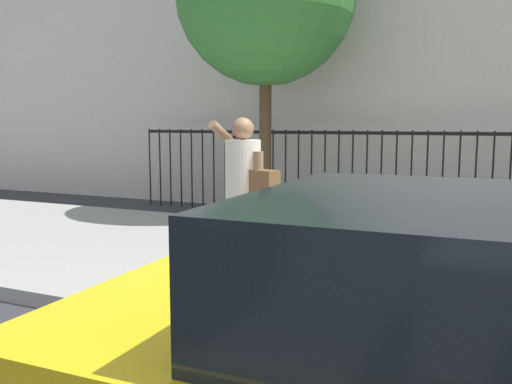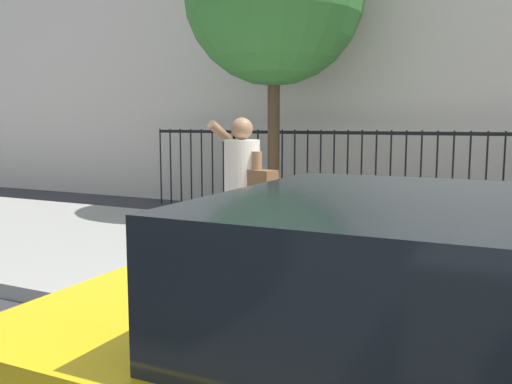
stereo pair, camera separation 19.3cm
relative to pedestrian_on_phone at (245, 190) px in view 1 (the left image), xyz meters
The scene contains 4 objects.
ground_plane 2.07m from the pedestrian_on_phone, 34.86° to the right, with size 60.00×60.00×0.00m, color #333338.
sidewalk 2.13m from the pedestrian_on_phone, 39.83° to the left, with size 28.00×4.40×0.15m, color #9E9B93.
iron_fence 5.11m from the pedestrian_on_phone, 73.65° to the left, with size 12.03×0.04×1.60m.
pedestrian_on_phone is the anchor object (origin of this frame).
Camera 1 is at (0.80, -3.68, 1.73)m, focal length 38.52 mm.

